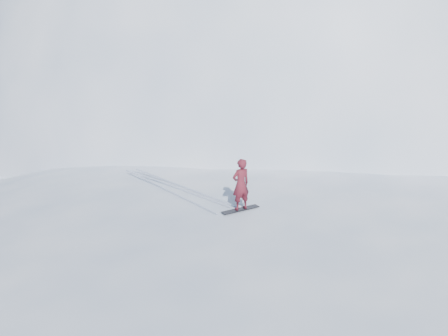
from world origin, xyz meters
name	(u,v)px	position (x,y,z in m)	size (l,w,h in m)	color
ground	(292,300)	(0.00, 0.00, 0.00)	(400.00, 400.00, 0.00)	white
near_ridge	(260,250)	(1.00, 3.00, 0.00)	(36.00, 28.00, 4.80)	white
summit_peak	(292,119)	(22.00, 26.00, 0.00)	(60.00, 56.00, 56.00)	white
peak_shoulder	(228,141)	(10.00, 20.00, 0.00)	(28.00, 24.00, 18.00)	white
wind_bumps	(238,273)	(-0.56, 2.12, 0.00)	(16.00, 14.40, 1.00)	white
snowboard	(241,209)	(-0.67, 1.82, 2.41)	(1.28, 0.24, 0.02)	black
snowboarder	(241,184)	(-0.67, 1.82, 3.23)	(0.59, 0.39, 1.61)	maroon
board_tracks	(174,187)	(-1.57, 4.85, 2.42)	(1.82, 5.94, 0.04)	silver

